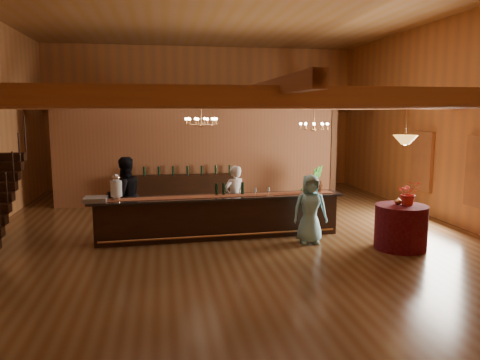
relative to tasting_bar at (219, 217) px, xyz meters
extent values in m
plane|color=brown|center=(0.31, 0.78, -0.51)|extent=(14.00, 14.00, 0.00)
plane|color=#97683F|center=(0.31, 0.78, 4.99)|extent=(14.00, 14.00, 0.00)
cube|color=#B06B34|center=(0.31, 7.78, 2.24)|extent=(12.00, 0.10, 5.50)
cube|color=#B06B34|center=(0.31, -6.22, 2.24)|extent=(12.00, 0.10, 5.50)
cube|color=#B06B34|center=(6.31, 0.78, 2.24)|extent=(0.10, 14.00, 5.50)
cube|color=#9A5F32|center=(0.31, -4.72, 2.69)|extent=(11.90, 0.20, 0.28)
cube|color=#9A5F32|center=(0.31, -2.22, 2.69)|extent=(11.90, 0.20, 0.28)
cube|color=#9A5F32|center=(0.31, 0.28, 2.69)|extent=(11.90, 0.20, 0.28)
cube|color=#9A5F32|center=(0.31, 2.78, 2.69)|extent=(11.90, 0.20, 0.28)
cube|color=#9A5F32|center=(0.31, 5.28, 2.69)|extent=(11.90, 0.20, 0.28)
cube|color=#9A5F32|center=(0.31, 7.58, 2.69)|extent=(11.90, 0.20, 0.28)
cube|color=#9A5F32|center=(-4.19, 0.78, 2.83)|extent=(0.18, 13.90, 0.22)
cube|color=#9A5F32|center=(0.31, 0.78, 2.83)|extent=(0.18, 13.90, 0.22)
cube|color=#9A5F32|center=(4.81, 0.78, 2.83)|extent=(0.18, 13.90, 0.22)
cube|color=#9A5F32|center=(-4.19, 5.28, 1.09)|extent=(0.20, 0.20, 3.20)
cube|color=#9A5F32|center=(4.81, 5.28, 1.09)|extent=(0.20, 0.20, 3.20)
cube|color=brown|center=(-0.19, 4.28, 1.04)|extent=(9.00, 0.18, 3.10)
cube|color=white|center=(6.26, 1.78, 1.04)|extent=(0.12, 1.05, 1.75)
cube|color=black|center=(-5.14, 1.02, 1.19)|extent=(1.00, 0.28, 0.20)
cube|color=black|center=(-5.14, 1.30, 1.39)|extent=(1.00, 0.28, 0.20)
cube|color=black|center=(1.31, 6.28, 0.04)|extent=(1.20, 0.60, 1.10)
cube|color=brown|center=(-1.69, 6.28, -0.01)|extent=(1.00, 0.60, 1.00)
cube|color=black|center=(0.00, 0.00, -0.03)|extent=(5.77, 0.92, 0.96)
cube|color=black|center=(0.00, 0.00, 0.47)|extent=(6.06, 1.06, 0.05)
cube|color=maroon|center=(0.00, 0.00, 0.50)|extent=(5.66, 0.68, 0.01)
cylinder|color=#B17541|center=(0.00, -0.38, -0.37)|extent=(5.55, 0.34, 0.05)
cylinder|color=silver|center=(-2.36, -0.07, 0.53)|extent=(0.18, 0.18, 0.08)
cylinder|color=silver|center=(-2.36, -0.07, 0.75)|extent=(0.26, 0.26, 0.36)
sphere|color=silver|center=(-2.36, -0.07, 1.00)|extent=(0.18, 0.18, 0.18)
cube|color=gray|center=(-2.81, -0.19, 0.54)|extent=(0.50, 0.50, 0.10)
cube|color=brown|center=(2.25, 0.08, 0.64)|extent=(0.06, 0.06, 0.30)
cube|color=brown|center=(2.53, 0.08, 0.64)|extent=(0.06, 0.06, 0.30)
cylinder|color=brown|center=(2.39, 0.08, 0.67)|extent=(0.24, 0.24, 0.24)
cylinder|color=black|center=(-0.05, 0.11, 0.64)|extent=(0.07, 0.07, 0.30)
cylinder|color=black|center=(0.12, 0.12, 0.64)|extent=(0.07, 0.07, 0.30)
cylinder|color=black|center=(0.59, 0.15, 0.64)|extent=(0.07, 0.07, 0.30)
cube|color=black|center=(-0.75, 4.00, -0.01)|extent=(3.57, 0.57, 1.00)
cylinder|color=#51151B|center=(3.82, -1.58, -0.02)|extent=(1.12, 1.12, 0.97)
cylinder|color=#B17541|center=(-0.32, 1.04, 2.42)|extent=(0.02, 0.02, 0.54)
sphere|color=#B17541|center=(-0.32, 1.04, 2.15)|extent=(0.12, 0.12, 0.12)
torus|color=#B17541|center=(-0.32, 1.04, 2.25)|extent=(0.80, 0.80, 0.04)
cylinder|color=#B17541|center=(2.82, 1.54, 2.35)|extent=(0.02, 0.02, 0.68)
sphere|color=#B17541|center=(2.82, 1.54, 2.01)|extent=(0.12, 0.12, 0.12)
torus|color=#B17541|center=(2.82, 1.54, 2.11)|extent=(0.80, 0.80, 0.04)
cylinder|color=#B17541|center=(3.82, -1.58, 2.29)|extent=(0.02, 0.02, 0.80)
cone|color=orange|center=(3.82, -1.58, 1.89)|extent=(0.52, 0.52, 0.20)
imported|color=white|center=(0.47, 0.68, 0.31)|extent=(0.71, 0.59, 1.65)
imported|color=black|center=(-2.24, 0.64, 0.45)|extent=(1.17, 1.10, 1.92)
imported|color=#82CDE1|center=(1.99, -0.82, 0.28)|extent=(0.82, 0.57, 1.59)
imported|color=#2F7323|center=(3.31, 3.05, 0.16)|extent=(0.84, 0.72, 1.35)
imported|color=red|center=(3.97, -1.59, 0.73)|extent=(0.59, 0.55, 0.54)
imported|color=#B17541|center=(3.79, -1.48, 0.60)|extent=(0.16, 0.16, 0.27)
camera|label=1|loc=(-1.32, -10.87, 2.49)|focal=35.00mm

